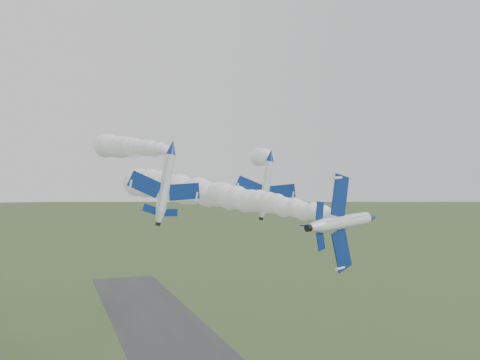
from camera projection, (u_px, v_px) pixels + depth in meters
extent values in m
cylinder|color=white|center=(371.00, 217.00, 64.93)|extent=(4.81, 8.58, 1.62)
cone|color=navy|center=(412.00, 220.00, 60.92)|extent=(2.36, 2.71, 1.62)
cone|color=white|center=(336.00, 215.00, 68.80)|extent=(2.20, 2.33, 1.62)
cylinder|color=black|center=(330.00, 215.00, 69.55)|extent=(0.99, 0.88, 0.82)
ellipsoid|color=black|center=(390.00, 218.00, 63.68)|extent=(2.13, 3.14, 1.08)
cube|color=navy|center=(364.00, 192.00, 65.34)|extent=(1.30, 2.42, 4.72)
cube|color=navy|center=(365.00, 242.00, 65.53)|extent=(1.30, 2.42, 4.72)
cube|color=navy|center=(342.00, 203.00, 68.06)|extent=(0.63, 1.12, 2.06)
cube|color=navy|center=(343.00, 229.00, 68.17)|extent=(0.63, 1.12, 2.06)
cube|color=navy|center=(350.00, 215.00, 68.83)|extent=(2.72, 2.39, 0.24)
cylinder|color=white|center=(172.00, 147.00, 81.74)|extent=(1.96, 8.74, 1.81)
cone|color=navy|center=(181.00, 145.00, 76.60)|extent=(1.85, 2.31, 1.81)
cone|color=white|center=(164.00, 149.00, 86.68)|extent=(1.84, 1.90, 1.81)
cylinder|color=black|center=(163.00, 150.00, 87.65)|extent=(0.93, 0.64, 0.92)
ellipsoid|color=black|center=(176.00, 143.00, 79.68)|extent=(1.26, 3.01, 1.21)
cube|color=navy|center=(151.00, 145.00, 81.42)|extent=(4.76, 2.57, 1.02)
cube|color=navy|center=(190.00, 153.00, 83.59)|extent=(4.76, 2.57, 1.02)
cube|color=navy|center=(156.00, 147.00, 85.23)|extent=(2.08, 1.18, 0.48)
cube|color=navy|center=(176.00, 151.00, 86.39)|extent=(2.08, 1.18, 0.48)
cube|color=navy|center=(168.00, 141.00, 85.67)|extent=(0.57, 1.67, 2.26)
cylinder|color=white|center=(271.00, 155.00, 86.98)|extent=(3.90, 7.76, 1.56)
cone|color=navy|center=(273.00, 154.00, 82.15)|extent=(2.11, 2.40, 1.56)
cone|color=white|center=(269.00, 157.00, 91.63)|extent=(2.00, 2.05, 1.56)
cylinder|color=black|center=(268.00, 157.00, 92.54)|extent=(0.92, 0.77, 0.79)
ellipsoid|color=black|center=(272.00, 152.00, 85.01)|extent=(1.82, 2.82, 1.04)
cube|color=navy|center=(254.00, 154.00, 87.64)|extent=(4.64, 3.39, 0.76)
cube|color=navy|center=(287.00, 159.00, 87.77)|extent=(4.64, 3.39, 0.76)
cube|color=navy|center=(260.00, 155.00, 90.77)|extent=(2.04, 1.53, 0.36)
cube|color=navy|center=(277.00, 158.00, 90.84)|extent=(2.04, 1.53, 0.36)
cube|color=navy|center=(270.00, 149.00, 90.59)|extent=(0.85, 1.51, 2.00)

